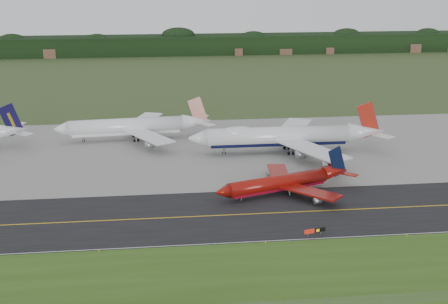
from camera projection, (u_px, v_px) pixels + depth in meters
ground at (251, 208)px, 153.61m from camera, size 600.00×600.00×0.00m
grass_verge at (280, 275)px, 120.34m from camera, size 400.00×30.00×0.01m
taxiway at (254, 214)px, 149.81m from camera, size 400.00×32.00×0.02m
apron at (227, 149)px, 202.09m from camera, size 400.00×78.00×0.01m
taxiway_centreline at (254, 214)px, 149.80m from camera, size 400.00×0.40×0.00m
taxiway_edge_line at (265, 241)px, 135.07m from camera, size 400.00×0.25×0.00m
horizon_treeline at (186, 46)px, 412.24m from camera, size 700.00×25.00×12.00m
jet_ba_747 at (285, 136)px, 196.99m from camera, size 62.89×52.28×15.86m
jet_red_737 at (285, 182)px, 162.93m from camera, size 38.45×30.48×10.67m
jet_star_tail at (135, 126)px, 211.59m from camera, size 53.19×44.37×14.02m
taxiway_sign at (315, 231)px, 137.42m from camera, size 5.06×1.40×1.72m
edge_marker_left at (99, 251)px, 130.13m from camera, size 0.16×0.16×0.50m
edge_marker_center at (266, 242)px, 134.04m from camera, size 0.16×0.16×0.50m
edge_marker_right at (407, 235)px, 137.54m from camera, size 0.16×0.16×0.50m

